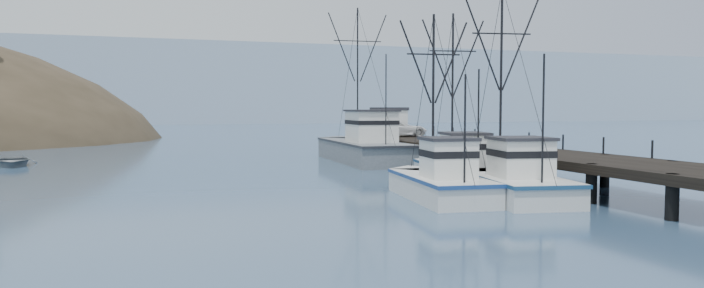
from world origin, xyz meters
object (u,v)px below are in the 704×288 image
Objects in this scene: trawler_near at (507,182)px; trawler_mid at (438,183)px; trawler_far at (457,170)px; work_vessel at (363,148)px; pier_shed at (389,121)px; pickup_truck at (399,129)px; motorboat at (12,166)px; pier at (481,150)px.

trawler_mid is (-3.79, 0.70, -0.00)m from trawler_near.
trawler_far is 17.10m from work_vessel.
pier_shed is at bearing 51.01° from work_vessel.
pickup_truck is (4.73, 20.06, 1.94)m from trawler_far.
trawler_far is (4.06, 5.43, 0.00)m from trawler_mid.
pier_shed is (5.10, 23.43, 2.60)m from trawler_far.
trawler_far is 2.02× the size of motorboat.
pier is 14.67m from pickup_truck.
work_vessel is 5.81m from pickup_truck.
trawler_near is (-5.24, -11.56, -0.87)m from pier.
motorboat is at bearing 153.28° from pier.
pier is 18.08m from pier_shed.
trawler_far is at bearing -47.17° from motorboat.
trawler_near is at bearing -90.61° from work_vessel.
trawler_near is 6.14m from trawler_far.
trawler_mid is 0.59× the size of work_vessel.
motorboat is (-28.79, 5.33, -1.23)m from work_vessel.
trawler_near is 2.15× the size of pickup_truck.
work_vessel is (4.03, 22.53, 0.41)m from trawler_mid.
pickup_truck is at bearing 76.72° from trawler_far.
motorboat is (-33.92, -1.00, -3.42)m from pier_shed.
trawler_far is at bearing 166.86° from pickup_truck.
trawler_far is (0.28, 6.13, 0.00)m from trawler_near.
trawler_mid is at bearing -126.78° from trawler_far.
trawler_near is at bearing -10.44° from trawler_mid.
motorboat is (-28.54, 28.56, -0.82)m from trawler_near.
trawler_mid is at bearing 169.56° from trawler_near.
work_vessel reaches higher than pickup_truck.
trawler_far is 0.65× the size of work_vessel.
trawler_near is 1.16× the size of trawler_mid.
work_vessel is at bearing -19.77° from motorboat.
pickup_truck is at bearing 79.17° from trawler_near.
pickup_truck is (8.80, 25.49, 1.94)m from trawler_mid.
motorboat is at bearing -178.31° from pier_shed.
work_vessel is (-0.03, 17.10, 0.41)m from trawler_far.
trawler_near is 30.16m from pier_shed.
trawler_far is 24.12m from pier_shed.
trawler_far reaches higher than trawler_mid.
trawler_far is 3.49× the size of pier_shed.
pier is 12.72m from trawler_near.
pickup_truck is at bearing 90.88° from pier.
trawler_near is 3.67× the size of pier_shed.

